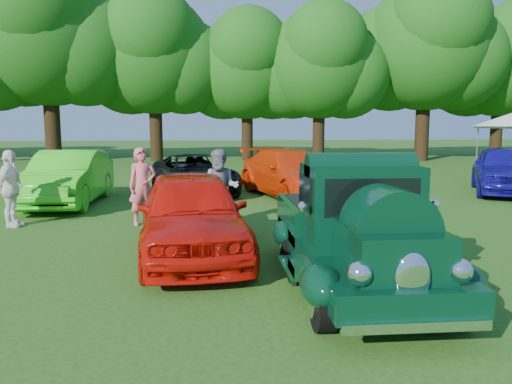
{
  "coord_description": "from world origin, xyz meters",
  "views": [
    {
      "loc": [
        -1.71,
        -7.73,
        2.47
      ],
      "look_at": [
        -0.85,
        1.96,
        1.1
      ],
      "focal_mm": 35.0,
      "sensor_mm": 36.0,
      "label": 1
    }
  ],
  "objects": [
    {
      "name": "ground",
      "position": [
        0.0,
        0.0,
        0.0
      ],
      "size": [
        120.0,
        120.0,
        0.0
      ],
      "primitive_type": "plane",
      "color": "#244D12",
      "rests_on": "ground"
    },
    {
      "name": "hero_pickup",
      "position": [
        0.41,
        -0.56,
        0.81
      ],
      "size": [
        2.22,
        4.76,
        1.86
      ],
      "color": "black",
      "rests_on": "ground"
    },
    {
      "name": "red_convertible",
      "position": [
        -2.1,
        1.38,
        0.79
      ],
      "size": [
        2.36,
        4.83,
        1.59
      ],
      "primitive_type": "imported",
      "rotation": [
        0.0,
        0.0,
        0.11
      ],
      "color": "red",
      "rests_on": "ground"
    },
    {
      "name": "back_car_lime",
      "position": [
        -5.99,
        7.52,
        0.81
      ],
      "size": [
        1.74,
        4.93,
        1.62
      ],
      "primitive_type": "imported",
      "rotation": [
        0.0,
        0.0,
        -0.0
      ],
      "color": "#32C71A",
      "rests_on": "ground"
    },
    {
      "name": "back_car_black",
      "position": [
        -2.33,
        9.54,
        0.68
      ],
      "size": [
        3.55,
        5.35,
        1.36
      ],
      "primitive_type": "imported",
      "rotation": [
        0.0,
        0.0,
        0.28
      ],
      "color": "black",
      "rests_on": "ground"
    },
    {
      "name": "back_car_orange",
      "position": [
        0.95,
        8.6,
        0.78
      ],
      "size": [
        3.63,
        5.77,
        1.56
      ],
      "primitive_type": "imported",
      "rotation": [
        0.0,
        0.0,
        0.29
      ],
      "color": "red",
      "rests_on": "ground"
    },
    {
      "name": "back_car_blue",
      "position": [
        8.45,
        8.69,
        0.83
      ],
      "size": [
        3.87,
        5.27,
        1.67
      ],
      "primitive_type": "imported",
      "rotation": [
        0.0,
        0.0,
        -0.44
      ],
      "color": "#130B80",
      "rests_on": "ground"
    },
    {
      "name": "spectator_pink",
      "position": [
        -3.38,
        4.36,
        0.93
      ],
      "size": [
        0.8,
        0.67,
        1.87
      ],
      "primitive_type": "imported",
      "rotation": [
        0.0,
        0.0,
        0.39
      ],
      "color": "#DC5A63",
      "rests_on": "ground"
    },
    {
      "name": "spectator_grey",
      "position": [
        -1.5,
        4.07,
        0.92
      ],
      "size": [
        1.03,
        0.88,
        1.83
      ],
      "primitive_type": "imported",
      "rotation": [
        0.0,
        0.0,
        -0.23
      ],
      "color": "gray",
      "rests_on": "ground"
    },
    {
      "name": "spectator_white",
      "position": [
        -6.44,
        4.36,
        0.91
      ],
      "size": [
        0.55,
        1.11,
        1.83
      ],
      "primitive_type": "imported",
      "rotation": [
        0.0,
        0.0,
        1.47
      ],
      "color": "white",
      "rests_on": "ground"
    },
    {
      "name": "tree_line",
      "position": [
        -2.73,
        24.05,
        6.83
      ],
      "size": [
        65.32,
        10.03,
        12.42
      ],
      "color": "black",
      "rests_on": "ground"
    }
  ]
}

